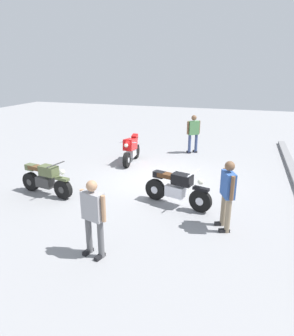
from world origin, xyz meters
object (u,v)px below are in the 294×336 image
motorcycle_black_cruiser (177,188)px  person_in_blue_shirt (227,191)px  motorcycle_olive_vintage (46,179)px  person_in_gray_shirt (93,214)px  person_in_green_shirt (193,131)px  motorcycle_red_sportbike (131,149)px

motorcycle_black_cruiser → person_in_blue_shirt: size_ratio=1.18×
motorcycle_olive_vintage → person_in_gray_shirt: size_ratio=1.16×
person_in_green_shirt → person_in_blue_shirt: bearing=156.9°
person_in_green_shirt → person_in_blue_shirt: size_ratio=1.00×
person_in_green_shirt → person_in_gray_shirt: person_in_green_shirt is taller
person_in_gray_shirt → motorcycle_red_sportbike: bearing=-150.8°
person_in_blue_shirt → person_in_green_shirt: bearing=-95.9°
motorcycle_red_sportbike → person_in_blue_shirt: 6.03m
motorcycle_red_sportbike → person_in_blue_shirt: bearing=37.9°
motorcycle_olive_vintage → person_in_green_shirt: (-6.15, 3.50, 0.52)m
person_in_gray_shirt → person_in_blue_shirt: bearing=143.1°
motorcycle_black_cruiser → person_in_gray_shirt: bearing=-94.5°
person_in_blue_shirt → person_in_gray_shirt: bearing=15.8°
motorcycle_black_cruiser → person_in_green_shirt: 5.73m
person_in_blue_shirt → person_in_gray_shirt: 3.18m
motorcycle_red_sportbike → person_in_gray_shirt: bearing=8.9°
motorcycle_black_cruiser → person_in_gray_shirt: person_in_gray_shirt is taller
person_in_blue_shirt → motorcycle_red_sportbike: bearing=-69.1°
motorcycle_black_cruiser → person_in_green_shirt: bearing=111.3°
person_in_blue_shirt → motorcycle_black_cruiser: bearing=-55.9°
motorcycle_black_cruiser → person_in_blue_shirt: (0.95, 1.42, 0.48)m
motorcycle_olive_vintage → person_in_green_shirt: size_ratio=1.12×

